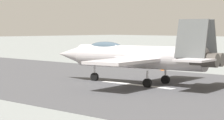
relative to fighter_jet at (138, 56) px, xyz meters
The scene contains 4 objects.
ground_plane 2.54m from the fighter_jet, 66.12° to the left, with size 400.00×400.00×0.00m, color gray.
runway_strip 2.53m from the fighter_jet, 67.71° to the left, with size 240.00×26.00×0.02m.
fighter_jet is the anchor object (origin of this frame).
marker_cone_mid 14.35m from the fighter_jet, 59.97° to the right, with size 0.44×0.44×0.55m, color orange.
Camera 1 is at (-28.79, 31.51, 5.01)m, focal length 78.63 mm.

